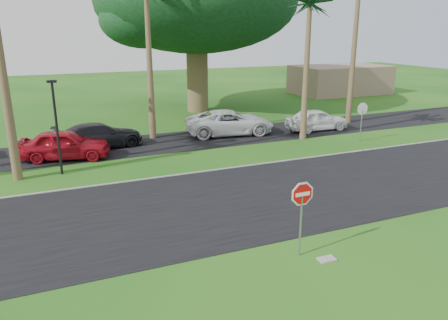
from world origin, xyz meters
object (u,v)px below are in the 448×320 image
stop_sign_far (362,114)px  car_minivan (230,123)px  car_red (65,145)px  car_dark (99,136)px  stop_sign_near (302,204)px  car_pickup (317,120)px

stop_sign_far → car_minivan: size_ratio=0.44×
car_red → car_minivan: size_ratio=0.81×
stop_sign_far → car_dark: (-15.56, 4.79, -1.02)m
stop_sign_near → car_red: 15.46m
car_dark → car_minivan: size_ratio=0.88×
car_dark → car_pickup: car_pickup is taller
car_pickup → car_minivan: bearing=80.3°
car_pickup → car_dark: bearing=87.3°
car_red → stop_sign_near: bearing=-143.0°
stop_sign_far → car_red: size_ratio=0.55×
stop_sign_far → car_red: 17.93m
car_dark → car_red: bearing=118.7°
car_minivan → car_red: bearing=108.0°
stop_sign_near → stop_sign_far: size_ratio=1.00×
stop_sign_near → car_minivan: stop_sign_near is taller
car_red → car_dark: bearing=-38.2°
car_red → car_dark: (2.07, 1.63, -0.06)m
car_red → car_pickup: (16.84, 0.53, -0.06)m
car_dark → car_minivan: (8.62, 0.12, 0.07)m
car_dark → stop_sign_far: bearing=-116.6°
car_red → car_dark: size_ratio=0.92×
car_red → car_pickup: car_red is taller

